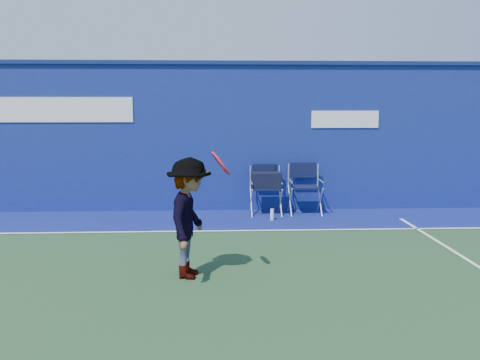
{
  "coord_description": "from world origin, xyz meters",
  "views": [
    {
      "loc": [
        0.95,
        -5.46,
        2.2
      ],
      "look_at": [
        1.31,
        2.6,
        1.0
      ],
      "focal_mm": 38.0,
      "sensor_mm": 36.0,
      "label": 1
    }
  ],
  "objects_px": {
    "tennis_player": "(190,218)",
    "directors_chair_left": "(266,194)",
    "water_bottle": "(272,215)",
    "directors_chair_right": "(305,198)"
  },
  "relations": [
    {
      "from": "tennis_player",
      "to": "directors_chair_left",
      "type": "bearing_deg",
      "value": 70.14
    },
    {
      "from": "directors_chair_left",
      "to": "water_bottle",
      "type": "relative_size",
      "value": 4.5
    },
    {
      "from": "water_bottle",
      "to": "directors_chair_right",
      "type": "bearing_deg",
      "value": 37.38
    },
    {
      "from": "directors_chair_left",
      "to": "water_bottle",
      "type": "xyz_separation_m",
      "value": [
        0.07,
        -0.54,
        -0.31
      ]
    },
    {
      "from": "water_bottle",
      "to": "tennis_player",
      "type": "height_order",
      "value": "tennis_player"
    },
    {
      "from": "directors_chair_left",
      "to": "directors_chair_right",
      "type": "bearing_deg",
      "value": 1.2
    },
    {
      "from": "directors_chair_left",
      "to": "tennis_player",
      "type": "bearing_deg",
      "value": -109.86
    },
    {
      "from": "directors_chair_right",
      "to": "tennis_player",
      "type": "distance_m",
      "value": 4.3
    },
    {
      "from": "directors_chair_right",
      "to": "tennis_player",
      "type": "xyz_separation_m",
      "value": [
        -2.13,
        -3.71,
        0.45
      ]
    },
    {
      "from": "directors_chair_left",
      "to": "water_bottle",
      "type": "distance_m",
      "value": 0.63
    }
  ]
}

